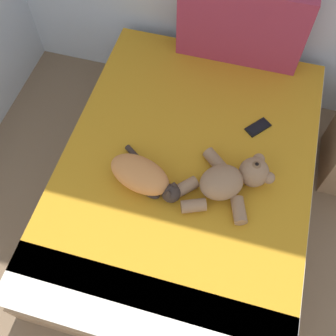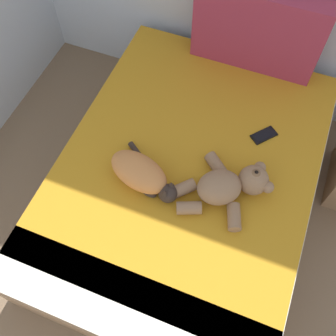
{
  "view_description": "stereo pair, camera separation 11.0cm",
  "coord_description": "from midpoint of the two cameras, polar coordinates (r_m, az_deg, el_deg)",
  "views": [
    {
      "loc": [
        1.66,
        1.8,
        2.34
      ],
      "look_at": [
        1.38,
        2.81,
        0.53
      ],
      "focal_mm": 41.76,
      "sensor_mm": 36.0,
      "label": 1
    },
    {
      "loc": [
        1.77,
        1.83,
        2.34
      ],
      "look_at": [
        1.38,
        2.81,
        0.53
      ],
      "focal_mm": 41.76,
      "sensor_mm": 36.0,
      "label": 2
    }
  ],
  "objects": [
    {
      "name": "bed",
      "position": [
        2.37,
        3.97,
        -2.52
      ],
      "size": [
        1.43,
        1.94,
        0.5
      ],
      "color": "#9E7A56",
      "rests_on": "ground_plane"
    },
    {
      "name": "patterned_cushion",
      "position": [
        2.52,
        14.22,
        18.88
      ],
      "size": [
        0.77,
        0.15,
        0.51
      ],
      "color": "#A5334C",
      "rests_on": "bed"
    },
    {
      "name": "cat",
      "position": [
        2.03,
        -2.31,
        -0.93
      ],
      "size": [
        0.42,
        0.33,
        0.15
      ],
      "color": "#D18447",
      "rests_on": "bed"
    },
    {
      "name": "teddy_bear",
      "position": [
        2.03,
        10.42,
        -2.64
      ],
      "size": [
        0.5,
        0.42,
        0.17
      ],
      "color": "#937051",
      "rests_on": "bed"
    },
    {
      "name": "cell_phone",
      "position": [
        2.32,
        15.16,
        4.59
      ],
      "size": [
        0.15,
        0.16,
        0.01
      ],
      "color": "black",
      "rests_on": "bed"
    }
  ]
}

